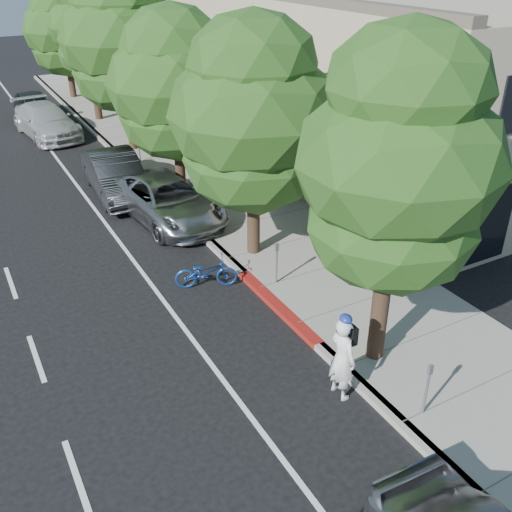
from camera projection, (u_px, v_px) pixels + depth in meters
ground at (297, 327)px, 14.87m from camera, size 120.00×120.00×0.00m
sidewalk at (235, 201)px, 21.95m from camera, size 4.60×56.00×0.15m
curb at (180, 213)px, 20.97m from camera, size 0.30×56.00×0.15m
curb_red_segment at (278, 306)px, 15.60m from camera, size 0.32×4.00×0.15m
storefront_building at (269, 54)px, 31.06m from camera, size 10.00×36.00×7.00m
street_tree_0 at (398, 167)px, 11.37m from camera, size 4.28×4.28×7.75m
street_tree_1 at (253, 117)px, 16.17m from camera, size 4.92×4.92×7.38m
street_tree_2 at (174, 85)px, 20.88m from camera, size 5.01×5.01×7.10m
street_tree_3 at (122, 41)px, 25.10m from camera, size 5.52×5.52×8.28m
street_tree_4 at (87, 28)px, 29.74m from camera, size 4.00×4.00×7.71m
street_tree_5 at (64, 31)px, 34.74m from camera, size 4.87×4.87×6.87m
cyclist at (342, 358)px, 12.21m from camera, size 0.52×0.75×2.00m
bicycle at (206, 272)px, 16.42m from camera, size 1.91×1.26×0.95m
silver_suv at (167, 200)px, 20.32m from camera, size 3.17×5.75×1.53m
dark_sedan at (116, 175)px, 22.33m from camera, size 2.00×5.14×1.67m
white_pickup at (46, 121)px, 29.23m from camera, size 2.88×5.75×1.60m
dark_suv_far at (34, 107)px, 31.82m from camera, size 2.00×4.69×1.58m
pedestrian at (323, 202)px, 19.67m from camera, size 0.99×0.96×1.61m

